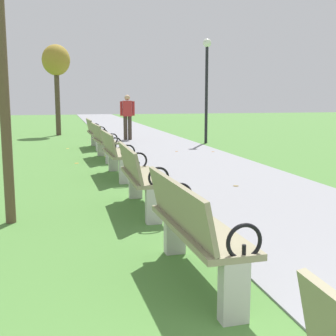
{
  "coord_description": "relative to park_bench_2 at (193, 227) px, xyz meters",
  "views": [
    {
      "loc": [
        -1.58,
        -0.74,
        1.58
      ],
      "look_at": [
        -0.05,
        5.58,
        0.55
      ],
      "focal_mm": 48.31,
      "sensor_mm": 36.0,
      "label": 1
    }
  ],
  "objects": [
    {
      "name": "paved_walkway",
      "position": [
        2.01,
        15.2,
        -0.48
      ],
      "size": [
        3.02,
        44.0,
        0.02
      ],
      "primitive_type": "cube",
      "color": "gray",
      "rests_on": "ground"
    },
    {
      "name": "park_bench_2",
      "position": [
        0.0,
        0.0,
        0.0
      ],
      "size": [
        0.52,
        1.61,
        0.9
      ],
      "color": "gray",
      "rests_on": "ground"
    },
    {
      "name": "park_bench_3",
      "position": [
        -0.0,
        2.59,
        0.0
      ],
      "size": [
        0.49,
        1.61,
        0.9
      ],
      "color": "gray",
      "rests_on": "ground"
    },
    {
      "name": "park_bench_4",
      "position": [
        -0.0,
        5.29,
        0.0
      ],
      "size": [
        0.51,
        1.61,
        0.9
      ],
      "color": "gray",
      "rests_on": "ground"
    },
    {
      "name": "park_bench_5",
      "position": [
        0.0,
        7.88,
        0.0
      ],
      "size": [
        0.55,
        1.62,
        0.9
      ],
      "color": "gray",
      "rests_on": "ground"
    },
    {
      "name": "park_bench_6",
      "position": [
        -0.0,
        10.5,
        0.0
      ],
      "size": [
        0.5,
        1.61,
        0.9
      ],
      "color": "gray",
      "rests_on": "ground"
    },
    {
      "name": "tree_2",
      "position": [
        -1.08,
        15.62,
        2.44
      ],
      "size": [
        1.12,
        1.12,
        3.65
      ],
      "color": "#4C3D2D",
      "rests_on": "ground"
    },
    {
      "name": "pedestrian_walking",
      "position": [
        1.37,
        12.81,
        0.44
      ],
      "size": [
        0.52,
        0.27,
        1.62
      ],
      "color": "#3D3328",
      "rests_on": "paved_walkway"
    },
    {
      "name": "lamp_post",
      "position": [
        3.82,
        11.16,
        1.82
      ],
      "size": [
        0.28,
        0.28,
        3.48
      ],
      "color": "black",
      "rests_on": "ground"
    },
    {
      "name": "scattered_leaves",
      "position": [
        0.4,
        7.64,
        -0.48
      ],
      "size": [
        4.6,
        14.98,
        0.02
      ],
      "color": "brown",
      "rests_on": "ground"
    }
  ]
}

